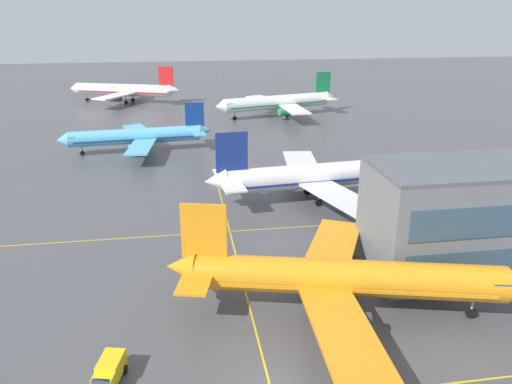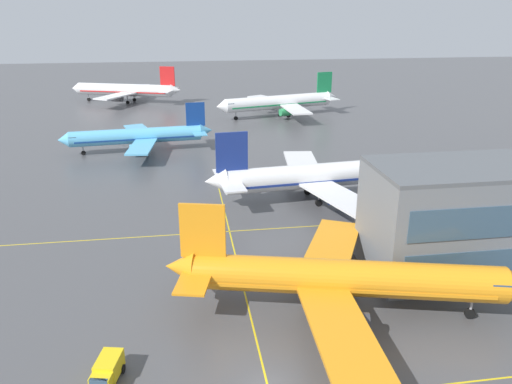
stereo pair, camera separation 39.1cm
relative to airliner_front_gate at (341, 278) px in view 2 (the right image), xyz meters
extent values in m
cylinder|color=orange|center=(0.53, -0.13, 0.07)|extent=(32.86, 11.76, 3.91)
cone|color=orange|center=(-17.02, 4.25, 0.48)|extent=(4.09, 4.40, 3.71)
cube|color=orange|center=(-14.42, 3.60, 4.90)|extent=(4.88, 1.55, 6.17)
cube|color=orange|center=(-15.67, 0.74, 0.48)|extent=(4.49, 5.98, 0.25)
cube|color=orange|center=(-14.17, 6.72, 0.48)|extent=(4.49, 5.98, 0.25)
cube|color=orange|center=(-2.58, -8.36, -0.54)|extent=(5.89, 15.60, 0.41)
cube|color=orange|center=(1.65, 8.59, -0.54)|extent=(11.57, 16.20, 0.41)
cylinder|color=#333338|center=(-0.56, -5.37, -1.88)|extent=(3.91, 2.94, 2.16)
cylinder|color=#333338|center=(2.03, 5.00, -1.88)|extent=(3.91, 2.94, 2.16)
cube|color=#385166|center=(15.49, -3.87, 0.64)|extent=(2.67, 3.93, 0.72)
cube|color=orange|center=(0.53, -0.13, -0.42)|extent=(30.31, 11.16, 0.37)
cylinder|color=#99999E|center=(13.50, -3.37, -2.45)|extent=(0.29, 0.29, 1.70)
cylinder|color=black|center=(13.50, -3.37, -3.58)|extent=(1.21, 0.72, 1.13)
cylinder|color=#99999E|center=(-2.11, -2.23, -2.45)|extent=(0.29, 0.29, 1.70)
cylinder|color=black|center=(-2.11, -2.23, -3.58)|extent=(1.21, 0.72, 1.13)
cylinder|color=#99999E|center=(-0.81, 2.96, -2.45)|extent=(0.29, 0.29, 1.70)
cylinder|color=black|center=(-0.81, 2.96, -3.58)|extent=(1.21, 0.72, 1.13)
cylinder|color=white|center=(8.11, 33.90, 0.34)|extent=(35.22, 7.29, 4.15)
cone|color=white|center=(26.94, 35.61, 0.34)|extent=(3.20, 4.31, 4.07)
cone|color=white|center=(-11.06, 32.17, 0.78)|extent=(3.84, 4.25, 3.95)
cube|color=navy|center=(-8.23, 32.42, 5.48)|extent=(5.26, 0.87, 6.56)
cube|color=white|center=(-8.48, 29.11, 0.78)|extent=(4.00, 5.98, 0.26)
cube|color=white|center=(-9.07, 35.64, 0.78)|extent=(4.00, 5.98, 0.26)
cube|color=white|center=(7.85, 24.55, -0.31)|extent=(10.27, 17.35, 0.44)
cube|color=white|center=(6.18, 43.06, -0.31)|extent=(7.60, 16.96, 0.44)
cylinder|color=navy|center=(8.84, 28.26, -1.74)|extent=(3.91, 2.62, 2.30)
cylinder|color=navy|center=(7.81, 39.58, -1.74)|extent=(3.91, 2.62, 2.30)
cube|color=#385166|center=(24.44, 35.38, 0.94)|extent=(2.30, 3.98, 0.77)
cube|color=navy|center=(8.11, 33.90, -0.18)|extent=(32.44, 7.08, 0.39)
cylinder|color=#99999E|center=(22.26, 35.18, -2.34)|extent=(0.31, 0.31, 1.80)
cylinder|color=black|center=(22.26, 35.18, -3.54)|extent=(1.24, 0.60, 1.20)
cylinder|color=#99999E|center=(6.18, 30.87, -2.34)|extent=(0.31, 0.31, 1.80)
cylinder|color=black|center=(6.18, 30.87, -3.54)|extent=(1.24, 0.60, 1.20)
cylinder|color=#99999E|center=(5.67, 36.54, -2.34)|extent=(0.31, 0.31, 1.80)
cylinder|color=black|center=(5.67, 36.54, -3.54)|extent=(1.24, 0.60, 1.20)
cylinder|color=#5BB7E5|center=(-26.42, 70.77, -0.35)|extent=(29.79, 6.35, 3.51)
cone|color=#5BB7E5|center=(-42.34, 69.23, -0.35)|extent=(2.72, 3.66, 3.44)
cone|color=#5BB7E5|center=(-10.23, 72.34, 0.02)|extent=(3.27, 3.61, 3.34)
cube|color=navy|center=(-12.62, 72.11, 4.00)|extent=(4.45, 0.76, 5.55)
cube|color=#5BB7E5|center=(-12.43, 74.91, 0.02)|extent=(3.41, 5.07, 0.22)
cube|color=#5BB7E5|center=(-11.89, 69.39, 0.02)|extent=(3.41, 5.07, 0.22)
cube|color=#5BB7E5|center=(-26.26, 78.68, -0.91)|extent=(8.76, 14.67, 0.37)
cube|color=#5BB7E5|center=(-24.75, 63.04, -0.91)|extent=(6.34, 14.32, 0.37)
cylinder|color=#5BB7E5|center=(-27.07, 75.54, -2.11)|extent=(3.32, 2.24, 1.94)
cylinder|color=#5BB7E5|center=(-26.14, 65.97, -2.11)|extent=(3.32, 2.24, 1.94)
cube|color=#385166|center=(-40.23, 69.44, 0.16)|extent=(1.97, 3.38, 0.65)
cube|color=navy|center=(-26.42, 70.77, -0.79)|extent=(27.44, 6.15, 0.33)
cylinder|color=#99999E|center=(-38.39, 69.61, -2.62)|extent=(0.26, 0.26, 1.53)
cylinder|color=black|center=(-38.39, 69.61, -3.63)|extent=(1.05, 0.51, 1.02)
cylinder|color=#99999E|center=(-24.81, 73.34, -2.62)|extent=(0.26, 0.26, 1.53)
cylinder|color=black|center=(-24.81, 73.34, -3.63)|extent=(1.05, 0.51, 1.02)
cylinder|color=#99999E|center=(-24.35, 68.56, -2.62)|extent=(0.26, 0.26, 1.53)
cylinder|color=black|center=(-24.35, 68.56, -3.63)|extent=(1.05, 0.51, 1.02)
cylinder|color=white|center=(13.93, 106.40, 0.30)|extent=(34.54, 13.01, 4.12)
cone|color=white|center=(-4.17, 101.51, 0.30)|extent=(3.77, 4.63, 4.03)
cone|color=white|center=(32.33, 111.37, 0.73)|extent=(4.37, 4.68, 3.91)
cube|color=#197F47|center=(29.61, 110.64, 5.39)|extent=(5.12, 1.73, 6.50)
cube|color=white|center=(29.29, 113.91, 0.73)|extent=(4.82, 6.34, 0.26)
cube|color=white|center=(30.98, 107.64, 0.73)|extent=(4.82, 6.34, 0.26)
cube|color=white|center=(12.57, 115.57, -0.35)|extent=(12.42, 17.03, 0.43)
cube|color=white|center=(17.37, 97.79, -0.35)|extent=(6.51, 16.53, 0.43)
cylinder|color=#2D9956|center=(12.25, 111.78, -1.76)|extent=(4.15, 3.16, 2.27)
cylinder|color=#2D9956|center=(15.19, 100.90, -1.76)|extent=(4.15, 3.16, 2.27)
cube|color=#385166|center=(-1.76, 102.16, 0.90)|extent=(2.87, 4.16, 0.76)
cube|color=#197F47|center=(13.93, 106.40, -0.21)|extent=(31.87, 12.33, 0.39)
cylinder|color=#99999E|center=(0.33, 102.73, -2.35)|extent=(0.30, 0.30, 1.79)
cylinder|color=black|center=(0.33, 102.73, -3.55)|extent=(1.28, 0.78, 1.19)
cylinder|color=#99999E|center=(15.28, 109.68, -2.35)|extent=(0.30, 0.30, 1.79)
cylinder|color=black|center=(15.28, 109.68, -3.55)|extent=(1.28, 0.78, 1.19)
cylinder|color=#99999E|center=(16.75, 104.25, -2.35)|extent=(0.30, 0.30, 1.79)
cylinder|color=black|center=(16.75, 104.25, -3.55)|extent=(1.28, 0.78, 1.19)
cylinder|color=white|center=(-35.29, 139.26, 0.34)|extent=(34.30, 15.68, 4.15)
cone|color=white|center=(-53.08, 145.62, 0.34)|extent=(4.04, 4.79, 4.07)
cone|color=white|center=(-17.19, 132.78, 0.77)|extent=(4.62, 4.89, 3.94)
cube|color=red|center=(-19.86, 133.74, 5.47)|extent=(5.07, 2.14, 6.55)
cube|color=white|center=(-18.25, 136.64, 0.77)|extent=(5.20, 6.52, 0.26)
cube|color=white|center=(-20.45, 130.47, 0.77)|extent=(5.20, 6.52, 0.26)
cube|color=white|center=(-31.13, 147.63, -0.32)|extent=(7.82, 16.99, 0.44)
cube|color=white|center=(-37.39, 130.15, -0.32)|extent=(13.44, 16.92, 0.44)
cylinder|color=#4C4C51|center=(-33.58, 144.68, -1.74)|extent=(4.27, 3.41, 2.29)
cylinder|color=#4C4C51|center=(-37.41, 133.98, -1.74)|extent=(4.27, 3.41, 2.29)
cube|color=#385166|center=(-50.71, 144.78, 0.94)|extent=(3.14, 4.26, 0.76)
cube|color=red|center=(-35.29, 139.26, -0.18)|extent=(31.68, 14.78, 0.39)
cylinder|color=#99999E|center=(-48.65, 144.04, -2.34)|extent=(0.31, 0.31, 1.80)
cylinder|color=black|center=(-48.65, 144.04, -3.54)|extent=(1.30, 0.87, 1.20)
cylinder|color=#99999E|center=(-32.27, 141.19, -2.34)|extent=(0.31, 0.31, 1.80)
cylinder|color=black|center=(-32.27, 141.19, -3.54)|extent=(1.30, 0.87, 1.20)
cylinder|color=#99999E|center=(-34.19, 135.85, -2.34)|extent=(0.31, 0.31, 1.80)
cylinder|color=black|center=(-34.19, 135.85, -3.54)|extent=(1.30, 0.87, 1.20)
cube|color=yellow|center=(-9.74, 22.89, -4.14)|extent=(139.77, 0.20, 0.01)
cube|color=yellow|center=(-9.74, 5.19, -4.14)|extent=(0.20, 77.89, 0.01)
cube|color=yellow|center=(-23.60, -7.06, -2.89)|extent=(2.51, 3.34, 1.70)
cube|color=yellow|center=(-24.02, -8.96, -3.04)|extent=(2.04, 1.66, 1.40)
cube|color=#385166|center=(-24.13, -9.45, -2.69)|extent=(1.64, 0.70, 0.70)
cylinder|color=black|center=(-24.37, -6.17, -3.74)|extent=(0.45, 0.84, 0.80)
cylinder|color=black|center=(-22.52, -6.58, -3.74)|extent=(0.45, 0.84, 0.80)
camera|label=1|loc=(-16.53, -45.41, 27.07)|focal=35.23mm
camera|label=2|loc=(-16.14, -45.47, 27.07)|focal=35.23mm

